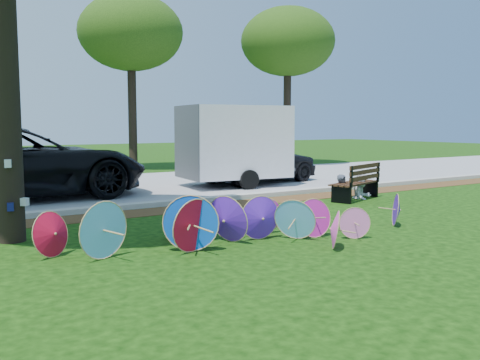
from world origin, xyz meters
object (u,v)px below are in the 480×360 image
object	(u,v)px
dark_pickup	(254,159)
cargo_trailer	(234,142)
person_right	(362,174)
park_bench	(354,182)
person_left	(343,175)
parasol_pile	(226,222)
black_van	(14,163)

from	to	relation	value
dark_pickup	cargo_trailer	xyz separation A→B (m)	(-1.07, -0.44, 0.62)
cargo_trailer	person_right	world-z (taller)	cargo_trailer
park_bench	person_right	distance (m)	0.40
person_left	park_bench	bearing A→B (deg)	-21.16
cargo_trailer	person_left	xyz separation A→B (m)	(0.68, -4.18, -0.76)
parasol_pile	park_bench	size ratio (longest dim) A/B	3.85
dark_pickup	cargo_trailer	distance (m)	1.31
cargo_trailer	person_right	xyz separation A→B (m)	(1.38, -4.18, -0.77)
parasol_pile	cargo_trailer	world-z (taller)	cargo_trailer
black_van	dark_pickup	world-z (taller)	black_van
parasol_pile	person_left	distance (m)	5.84
dark_pickup	person_left	bearing A→B (deg)	167.31
black_van	park_bench	world-z (taller)	black_van
person_left	person_right	world-z (taller)	person_left
black_van	person_right	size ratio (longest dim) A/B	5.31
black_van	dark_pickup	xyz separation A→B (m)	(7.49, -0.06, -0.16)
dark_pickup	person_left	size ratio (longest dim) A/B	3.55
parasol_pile	black_van	distance (m)	7.67
person_left	cargo_trailer	bearing A→B (deg)	86.15
person_right	person_left	bearing A→B (deg)	178.22
dark_pickup	park_bench	bearing A→B (deg)	171.64
cargo_trailer	parasol_pile	bearing A→B (deg)	-116.92
park_bench	person_right	bearing A→B (deg)	-11.25
black_van	park_bench	distance (m)	8.84
park_bench	black_van	bearing A→B (deg)	128.18
cargo_trailer	dark_pickup	bearing A→B (deg)	28.62
dark_pickup	person_left	xyz separation A→B (m)	(-0.39, -4.62, -0.14)
cargo_trailer	person_right	size ratio (longest dim) A/B	2.46
cargo_trailer	black_van	bearing A→B (deg)	-178.35
parasol_pile	person_right	xyz separation A→B (m)	(5.86, 2.72, 0.26)
park_bench	person_right	size ratio (longest dim) A/B	1.38
park_bench	person_left	bearing A→B (deg)	152.49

